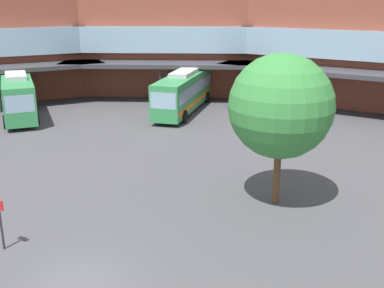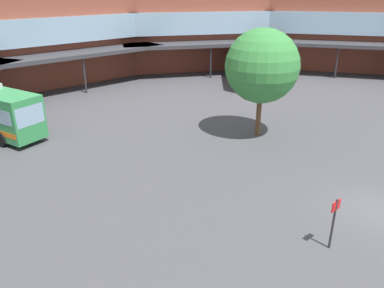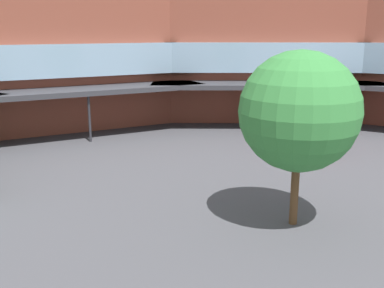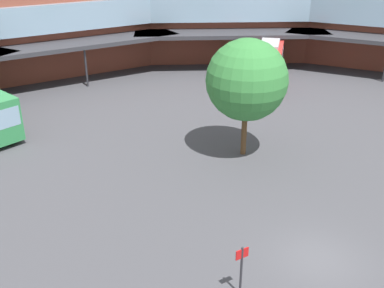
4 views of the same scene
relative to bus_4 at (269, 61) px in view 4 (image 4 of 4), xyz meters
name	(u,v)px [view 4 (image 4 of 4)]	position (x,y,z in m)	size (l,w,h in m)	color
ground_plane	(319,260)	(-16.10, -22.70, -1.93)	(123.70, 123.70, 0.00)	#47474C
station_building	(125,47)	(-16.10, -1.98, 3.79)	(80.85, 48.05, 11.38)	brown
bus_4	(269,61)	(0.00, 0.00, 0.00)	(9.54, 9.69, 3.81)	red
plaza_tree	(247,80)	(-12.33, -12.05, 3.22)	(5.22, 5.22, 7.77)	brown
stop_sign_post	(241,266)	(-20.51, -22.50, -0.46)	(0.60, 0.10, 2.39)	#2D2D33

